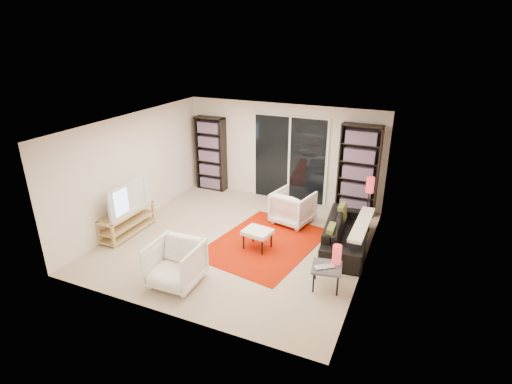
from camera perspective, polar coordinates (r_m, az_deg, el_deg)
floor at (r=8.25m, az=-2.45°, el=-6.91°), size 5.00×5.00×0.00m
wall_back at (r=9.92m, az=3.82°, el=5.67°), size 5.00×0.02×2.40m
wall_front at (r=5.82m, az=-13.59°, el=-7.31°), size 5.00×0.02×2.40m
wall_left at (r=9.07m, az=-16.93°, el=3.15°), size 0.02×5.00×2.40m
wall_right at (r=7.07m, az=15.91°, el=-2.10°), size 0.02×5.00×2.40m
ceiling at (r=7.39m, az=-2.75°, el=9.59°), size 5.00×5.00×0.02m
sliding_door at (r=9.87m, az=4.82°, el=4.64°), size 1.92×0.08×2.16m
bookshelf_left at (r=10.64m, az=-6.48°, el=5.45°), size 0.80×0.30×1.95m
bookshelf_right at (r=9.36m, az=14.42°, el=3.04°), size 0.90×0.30×2.10m
tv_stand at (r=8.84m, az=-17.88°, el=-4.04°), size 0.43×1.34×0.50m
tv at (r=8.60m, az=-18.21°, el=-0.68°), size 0.20×1.14×0.66m
rug at (r=8.13m, az=1.31°, el=-7.31°), size 2.22×2.75×0.01m
sofa at (r=8.07m, az=12.84°, el=-5.80°), size 0.99×2.10×0.59m
armchair_back at (r=8.86m, az=5.30°, el=-2.17°), size 0.94×0.96×0.74m
armchair_front at (r=6.90m, az=-11.48°, el=-10.03°), size 0.84×0.86×0.76m
ottoman at (r=7.80m, az=0.21°, el=-5.84°), size 0.59×0.51×0.40m
side_table at (r=6.79m, az=10.08°, el=-10.74°), size 0.56×0.56×0.40m
laptop at (r=6.68m, az=9.89°, el=-10.71°), size 0.39×0.36×0.03m
table_lamp at (r=6.79m, az=11.47°, el=-8.75°), size 0.15×0.15×0.33m
floor_lamp at (r=8.58m, az=15.89°, el=0.10°), size 0.18×0.18×1.21m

